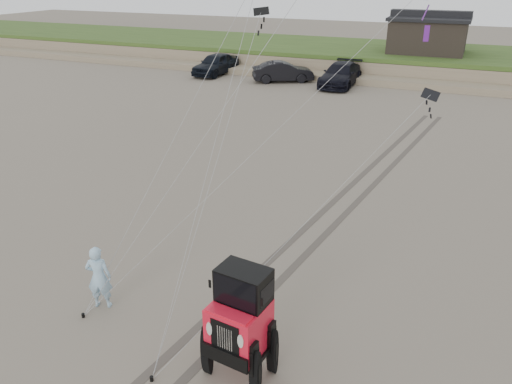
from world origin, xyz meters
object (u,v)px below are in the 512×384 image
truck_a (216,64)px  truck_c (341,75)px  man (99,277)px  cabin (428,34)px  jeep (239,335)px  truck_b (283,72)px

truck_a → truck_c: bearing=3.2°
truck_a → man: size_ratio=2.87×
cabin → man: 37.41m
truck_a → jeep: 34.22m
cabin → man: size_ratio=3.55×
jeep → truck_b: bearing=115.7°
jeep → man: 4.45m
cabin → truck_a: 17.96m
truck_b → cabin: bearing=-79.0°
cabin → truck_c: (-5.31, -7.86, -2.40)m
truck_b → man: man is taller
cabin → truck_b: size_ratio=1.35×
cabin → truck_a: (-16.06, -7.69, -2.36)m
cabin → jeep: bearing=-89.8°
truck_a → jeep: bearing=-57.6°
truck_c → man: bearing=-87.6°
truck_b → man: size_ratio=2.64×
truck_a → man: bearing=-64.0°
truck_a → truck_b: truck_a is taller
truck_a → man: (11.78, -29.41, 0.02)m
cabin → truck_c: bearing=-124.0°
truck_b → truck_c: (4.53, 0.36, 0.06)m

